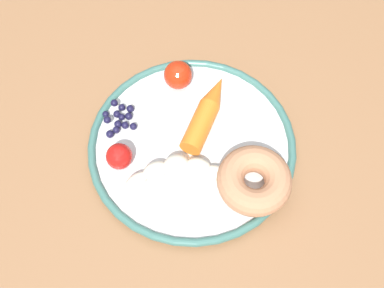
{
  "coord_description": "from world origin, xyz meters",
  "views": [
    {
      "loc": [
        0.1,
        -0.32,
        1.35
      ],
      "look_at": [
        0.05,
        -0.01,
        0.75
      ],
      "focal_mm": 42.86,
      "sensor_mm": 36.0,
      "label": 1
    }
  ],
  "objects_px": {
    "plate": "(192,145)",
    "banana": "(177,170)",
    "carrot_orange": "(206,112)",
    "tomato_near": "(178,75)",
    "donut": "(254,180)",
    "dining_table": "(162,162)",
    "blueberry_pile": "(120,118)",
    "tomato_mid": "(119,156)"
  },
  "relations": [
    {
      "from": "plate",
      "to": "donut",
      "type": "distance_m",
      "value": 0.11
    },
    {
      "from": "donut",
      "to": "tomato_near",
      "type": "distance_m",
      "value": 0.2
    },
    {
      "from": "plate",
      "to": "carrot_orange",
      "type": "xyz_separation_m",
      "value": [
        0.01,
        0.05,
        0.02
      ]
    },
    {
      "from": "banana",
      "to": "carrot_orange",
      "type": "height_order",
      "value": "carrot_orange"
    },
    {
      "from": "banana",
      "to": "donut",
      "type": "relative_size",
      "value": 1.45
    },
    {
      "from": "plate",
      "to": "carrot_orange",
      "type": "relative_size",
      "value": 2.24
    },
    {
      "from": "carrot_orange",
      "to": "tomato_near",
      "type": "relative_size",
      "value": 3.11
    },
    {
      "from": "banana",
      "to": "donut",
      "type": "bearing_deg",
      "value": -1.07
    },
    {
      "from": "plate",
      "to": "tomato_mid",
      "type": "distance_m",
      "value": 0.11
    },
    {
      "from": "donut",
      "to": "tomato_mid",
      "type": "distance_m",
      "value": 0.19
    },
    {
      "from": "carrot_orange",
      "to": "tomato_mid",
      "type": "distance_m",
      "value": 0.14
    },
    {
      "from": "tomato_near",
      "to": "tomato_mid",
      "type": "distance_m",
      "value": 0.16
    },
    {
      "from": "plate",
      "to": "donut",
      "type": "bearing_deg",
      "value": -28.62
    },
    {
      "from": "dining_table",
      "to": "banana",
      "type": "distance_m",
      "value": 0.14
    },
    {
      "from": "blueberry_pile",
      "to": "tomato_mid",
      "type": "relative_size",
      "value": 1.59
    },
    {
      "from": "donut",
      "to": "tomato_near",
      "type": "relative_size",
      "value": 2.36
    },
    {
      "from": "donut",
      "to": "tomato_mid",
      "type": "height_order",
      "value": "same"
    },
    {
      "from": "banana",
      "to": "tomato_near",
      "type": "relative_size",
      "value": 3.42
    },
    {
      "from": "dining_table",
      "to": "tomato_near",
      "type": "relative_size",
      "value": 23.55
    },
    {
      "from": "carrot_orange",
      "to": "donut",
      "type": "distance_m",
      "value": 0.13
    },
    {
      "from": "blueberry_pile",
      "to": "banana",
      "type": "bearing_deg",
      "value": -35.64
    },
    {
      "from": "tomato_near",
      "to": "tomato_mid",
      "type": "xyz_separation_m",
      "value": [
        -0.06,
        -0.15,
        -0.0
      ]
    },
    {
      "from": "tomato_near",
      "to": "dining_table",
      "type": "bearing_deg",
      "value": -99.31
    },
    {
      "from": "dining_table",
      "to": "donut",
      "type": "distance_m",
      "value": 0.2
    },
    {
      "from": "tomato_near",
      "to": "carrot_orange",
      "type": "bearing_deg",
      "value": -46.78
    },
    {
      "from": "banana",
      "to": "tomato_mid",
      "type": "xyz_separation_m",
      "value": [
        -0.08,
        0.0,
        0.01
      ]
    },
    {
      "from": "banana",
      "to": "donut",
      "type": "xyz_separation_m",
      "value": [
        0.11,
        -0.0,
        0.01
      ]
    },
    {
      "from": "banana",
      "to": "tomato_mid",
      "type": "relative_size",
      "value": 3.99
    },
    {
      "from": "blueberry_pile",
      "to": "tomato_mid",
      "type": "height_order",
      "value": "tomato_mid"
    },
    {
      "from": "tomato_near",
      "to": "tomato_mid",
      "type": "relative_size",
      "value": 1.17
    },
    {
      "from": "banana",
      "to": "donut",
      "type": "distance_m",
      "value": 0.11
    },
    {
      "from": "banana",
      "to": "tomato_near",
      "type": "bearing_deg",
      "value": 99.25
    },
    {
      "from": "donut",
      "to": "carrot_orange",
      "type": "bearing_deg",
      "value": 129.04
    },
    {
      "from": "tomato_mid",
      "to": "blueberry_pile",
      "type": "bearing_deg",
      "value": 104.22
    },
    {
      "from": "plate",
      "to": "tomato_near",
      "type": "distance_m",
      "value": 0.11
    },
    {
      "from": "plate",
      "to": "tomato_near",
      "type": "relative_size",
      "value": 6.96
    },
    {
      "from": "dining_table",
      "to": "blueberry_pile",
      "type": "xyz_separation_m",
      "value": [
        -0.06,
        0.01,
        0.11
      ]
    },
    {
      "from": "carrot_orange",
      "to": "tomato_mid",
      "type": "bearing_deg",
      "value": -140.07
    },
    {
      "from": "plate",
      "to": "donut",
      "type": "height_order",
      "value": "donut"
    },
    {
      "from": "plate",
      "to": "blueberry_pile",
      "type": "height_order",
      "value": "blueberry_pile"
    },
    {
      "from": "dining_table",
      "to": "banana",
      "type": "xyz_separation_m",
      "value": [
        0.04,
        -0.06,
        0.12
      ]
    },
    {
      "from": "plate",
      "to": "banana",
      "type": "relative_size",
      "value": 2.03
    }
  ]
}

